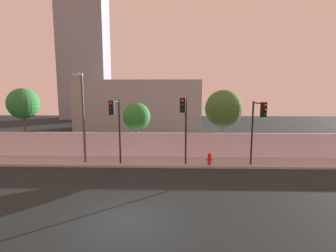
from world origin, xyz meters
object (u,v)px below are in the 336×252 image
at_px(traffic_light_center, 184,117).
at_px(roadside_tree_midright, 224,109).
at_px(street_lamp_curbside, 83,111).
at_px(roadside_tree_midleft, 137,117).
at_px(traffic_light_left, 115,118).
at_px(fire_hydrant, 209,158).
at_px(roadside_tree_leftmost, 23,104).
at_px(traffic_light_right, 258,120).

height_order(traffic_light_center, roadside_tree_midright, roadside_tree_midright).
bearing_deg(street_lamp_curbside, roadside_tree_midleft, 45.39).
relative_size(traffic_light_center, roadside_tree_midright, 0.88).
distance_m(traffic_light_left, roadside_tree_midright, 8.46).
distance_m(street_lamp_curbside, fire_hydrant, 9.07).
bearing_deg(roadside_tree_midleft, fire_hydrant, -31.16).
bearing_deg(roadside_tree_midleft, roadside_tree_midright, 0.00).
distance_m(roadside_tree_leftmost, roadside_tree_midright, 15.77).
xyz_separation_m(street_lamp_curbside, roadside_tree_leftmost, (-5.86, 3.17, 0.25)).
relative_size(roadside_tree_leftmost, roadside_tree_midleft, 1.27).
bearing_deg(traffic_light_right, roadside_tree_midleft, 155.20).
xyz_separation_m(traffic_light_right, roadside_tree_leftmost, (-17.29, 3.84, 0.73)).
bearing_deg(traffic_light_center, roadside_tree_midright, 50.40).
bearing_deg(roadside_tree_midleft, traffic_light_right, -24.80).
distance_m(traffic_light_left, fire_hydrant, 6.78).
bearing_deg(street_lamp_curbside, roadside_tree_midright, 17.75).
bearing_deg(roadside_tree_midleft, roadside_tree_leftmost, 180.00).
relative_size(traffic_light_left, traffic_light_center, 0.96).
xyz_separation_m(traffic_light_center, roadside_tree_leftmost, (-12.61, 3.82, 0.56)).
distance_m(street_lamp_curbside, roadside_tree_midleft, 4.52).
bearing_deg(traffic_light_left, roadside_tree_midright, 25.91).
bearing_deg(fire_hydrant, street_lamp_curbside, 179.55).
height_order(street_lamp_curbside, roadside_tree_leftmost, street_lamp_curbside).
relative_size(fire_hydrant, roadside_tree_midright, 0.15).
bearing_deg(traffic_light_center, roadside_tree_leftmost, 163.17).
distance_m(roadside_tree_leftmost, roadside_tree_midleft, 9.04).
xyz_separation_m(traffic_light_left, roadside_tree_midright, (7.60, 3.69, 0.35)).
relative_size(street_lamp_curbside, fire_hydrant, 7.70).
xyz_separation_m(traffic_light_center, street_lamp_curbside, (-6.75, 0.64, 0.31)).
xyz_separation_m(traffic_light_left, traffic_light_right, (9.12, -0.14, -0.05)).
xyz_separation_m(fire_hydrant, roadside_tree_midright, (1.43, 3.24, 3.10)).
distance_m(street_lamp_curbside, roadside_tree_leftmost, 6.67).
bearing_deg(traffic_light_right, traffic_light_left, 179.09).
height_order(traffic_light_left, roadside_tree_midleft, traffic_light_left).
bearing_deg(street_lamp_curbside, traffic_light_center, -5.45).
bearing_deg(traffic_light_center, street_lamp_curbside, 174.55).
height_order(street_lamp_curbside, fire_hydrant, street_lamp_curbside).
relative_size(traffic_light_left, roadside_tree_midright, 0.85).
bearing_deg(traffic_light_center, fire_hydrant, 18.44).
distance_m(traffic_light_left, roadside_tree_leftmost, 8.99).
height_order(traffic_light_left, street_lamp_curbside, street_lamp_curbside).
bearing_deg(street_lamp_curbside, fire_hydrant, -0.45).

